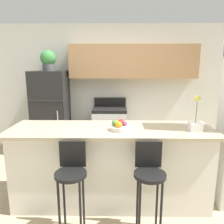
{
  "coord_description": "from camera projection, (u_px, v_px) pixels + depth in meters",
  "views": [
    {
      "loc": [
        0.05,
        -2.56,
        1.73
      ],
      "look_at": [
        0.0,
        0.71,
        1.03
      ],
      "focal_mm": 35.0,
      "sensor_mm": 36.0,
      "label": 1
    }
  ],
  "objects": [
    {
      "name": "orchid_vase",
      "position": [
        196.0,
        122.0,
        2.54
      ],
      "size": [
        0.14,
        0.14,
        0.41
      ],
      "color": "white",
      "rests_on": "counter_bar"
    },
    {
      "name": "ground_plane",
      "position": [
        111.0,
        200.0,
        2.86
      ],
      "size": [
        14.0,
        14.0,
        0.0
      ],
      "primitive_type": "plane",
      "color": "tan"
    },
    {
      "name": "potted_plant_on_fridge",
      "position": [
        48.0,
        60.0,
        4.13
      ],
      "size": [
        0.29,
        0.29,
        0.39
      ],
      "color": "#4C4C51",
      "rests_on": "refrigerator"
    },
    {
      "name": "bar_stool_right",
      "position": [
        149.0,
        176.0,
        2.19
      ],
      "size": [
        0.32,
        0.32,
        0.97
      ],
      "color": "black",
      "rests_on": "ground_plane"
    },
    {
      "name": "refrigerator",
      "position": [
        51.0,
        112.0,
        4.35
      ],
      "size": [
        0.66,
        0.65,
        1.63
      ],
      "color": "black",
      "rests_on": "ground_plane"
    },
    {
      "name": "bar_stool_left",
      "position": [
        71.0,
        176.0,
        2.2
      ],
      "size": [
        0.32,
        0.32,
        0.97
      ],
      "color": "black",
      "rests_on": "ground_plane"
    },
    {
      "name": "counter_bar",
      "position": [
        111.0,
        165.0,
        2.76
      ],
      "size": [
        2.49,
        0.75,
        0.99
      ],
      "color": "silver",
      "rests_on": "ground_plane"
    },
    {
      "name": "fruit_bowl",
      "position": [
        120.0,
        126.0,
        2.57
      ],
      "size": [
        0.25,
        0.25,
        0.12
      ],
      "color": "silver",
      "rests_on": "counter_bar"
    },
    {
      "name": "trash_bin",
      "position": [
        78.0,
        146.0,
        4.26
      ],
      "size": [
        0.28,
        0.28,
        0.38
      ],
      "color": "#59595B",
      "rests_on": "ground_plane"
    },
    {
      "name": "wall_back",
      "position": [
        120.0,
        78.0,
        4.49
      ],
      "size": [
        5.6,
        0.38,
        2.55
      ],
      "color": "silver",
      "rests_on": "ground_plane"
    },
    {
      "name": "stove_range",
      "position": [
        110.0,
        129.0,
        4.43
      ],
      "size": [
        0.66,
        0.62,
        1.07
      ],
      "color": "silver",
      "rests_on": "ground_plane"
    }
  ]
}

